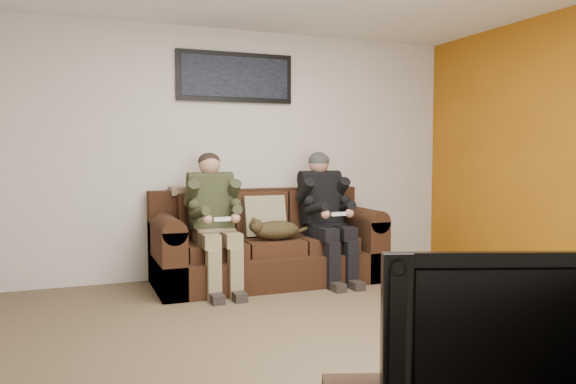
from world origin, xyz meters
name	(u,v)px	position (x,y,z in m)	size (l,w,h in m)	color
floor	(326,337)	(0.00, 0.00, 0.00)	(5.00, 5.00, 0.00)	brown
wall_back	(237,153)	(0.00, 2.25, 1.30)	(5.00, 5.00, 0.00)	beige
sofa	(266,247)	(0.17, 1.83, 0.35)	(2.26, 0.98, 0.92)	black
throw_pillow	(264,216)	(0.17, 1.87, 0.66)	(0.43, 0.12, 0.41)	#948761
throw_blanket	(193,190)	(-0.51, 2.11, 0.92)	(0.46, 0.23, 0.08)	tan
person_left	(214,213)	(-0.41, 1.64, 0.74)	(0.51, 0.87, 1.31)	#8B7A57
person_right	(325,208)	(0.76, 1.64, 0.74)	(0.51, 0.86, 1.32)	black
cat	(275,230)	(0.19, 1.59, 0.55)	(0.66, 0.26, 0.24)	#493B1C
framed_poster	(235,77)	(-0.03, 2.22, 2.10)	(1.25, 0.05, 0.52)	black
television	(505,321)	(-0.19, -1.95, 0.69)	(0.95, 0.13, 0.55)	black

